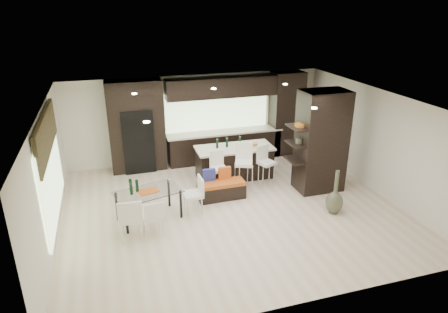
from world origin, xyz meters
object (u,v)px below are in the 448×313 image
object	(u,v)px
stool_mid	(244,171)
chair_end	(193,197)
kitchen_island	(234,162)
chair_far	(131,220)
stool_left	(219,176)
bench	(221,190)
dining_table	(149,205)
stool_right	(266,170)
chair_near	(153,219)
floor_vase	(335,192)

from	to	relation	value
stool_mid	chair_end	bearing A→B (deg)	-129.96
kitchen_island	chair_end	bearing A→B (deg)	-132.19
stool_mid	chair_end	world-z (taller)	stool_mid
kitchen_island	chair_end	world-z (taller)	kitchen_island
chair_far	chair_end	bearing A→B (deg)	30.97
stool_left	bench	world-z (taller)	stool_left
stool_left	chair_far	size ratio (longest dim) A/B	0.97
kitchen_island	dining_table	distance (m)	3.14
chair_far	bench	bearing A→B (deg)	32.55
stool_right	chair_end	bearing A→B (deg)	-179.03
kitchen_island	dining_table	bearing A→B (deg)	-146.11
chair_end	chair_far	bearing A→B (deg)	114.86
stool_right	dining_table	world-z (taller)	stool_right
chair_near	chair_end	size ratio (longest dim) A/B	0.96
chair_far	floor_vase	bearing A→B (deg)	1.48
stool_mid	floor_vase	distance (m)	2.51
kitchen_island	stool_left	xyz separation A→B (m)	(-0.67, -0.77, -0.01)
stool_mid	chair_near	world-z (taller)	stool_mid
stool_right	bench	xyz separation A→B (m)	(-1.41, -0.41, -0.22)
stool_right	bench	world-z (taller)	stool_right
stool_left	floor_vase	size ratio (longest dim) A/B	0.81
stool_left	stool_mid	world-z (taller)	stool_mid
bench	stool_left	bearing A→B (deg)	80.20
chair_near	chair_far	world-z (taller)	chair_far
floor_vase	chair_end	distance (m)	3.39
dining_table	chair_near	world-z (taller)	chair_near
stool_mid	dining_table	size ratio (longest dim) A/B	0.70
bench	chair_far	distance (m)	2.69
stool_left	chair_end	world-z (taller)	stool_left
stool_right	floor_vase	size ratio (longest dim) A/B	0.82
kitchen_island	stool_left	bearing A→B (deg)	-129.88
stool_right	stool_left	bearing A→B (deg)	158.85
stool_mid	stool_right	xyz separation A→B (m)	(0.67, 0.03, -0.06)
stool_right	chair_end	xyz separation A→B (m)	(-2.27, -0.92, -0.04)
stool_mid	bench	bearing A→B (deg)	-131.71
stool_left	stool_right	distance (m)	1.34
dining_table	chair_end	size ratio (longest dim) A/B	1.77
bench	dining_table	bearing A→B (deg)	-165.75
chair_end	stool_left	bearing A→B (deg)	-46.78
floor_vase	dining_table	distance (m)	4.40
stool_mid	chair_near	xyz separation A→B (m)	(-2.64, -1.60, -0.11)
stool_mid	kitchen_island	bearing A→B (deg)	110.91
kitchen_island	stool_mid	distance (m)	0.80
stool_left	dining_table	bearing A→B (deg)	-161.93
floor_vase	chair_far	bearing A→B (deg)	176.87
stool_left	chair_near	size ratio (longest dim) A/B	1.12
dining_table	stool_right	bearing A→B (deg)	0.67
stool_left	chair_far	world-z (taller)	chair_far
floor_vase	chair_far	world-z (taller)	floor_vase
stool_mid	chair_near	bearing A→B (deg)	-127.86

